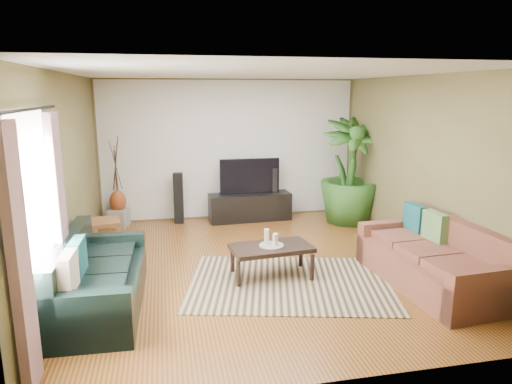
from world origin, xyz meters
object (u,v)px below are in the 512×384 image
object	(u,v)px
sofa_right	(430,254)
potted_plant	(349,171)
vase	(118,201)
side_table	(104,237)
pedestal	(119,217)
tv_stand	(250,207)
sofa_left	(101,273)
speaker_right	(272,193)
coffee_table	(271,261)
television	(250,176)
speaker_left	(179,198)

from	to	relation	value
sofa_right	potted_plant	xyz separation A→B (m)	(0.14, 2.98, 0.57)
sofa_right	vase	xyz separation A→B (m)	(-4.14, 3.59, 0.05)
side_table	pedestal	bearing A→B (deg)	86.07
tv_stand	pedestal	world-z (taller)	tv_stand
sofa_left	speaker_right	distance (m)	4.42
coffee_table	potted_plant	xyz separation A→B (m)	(2.06, 2.29, 0.78)
sofa_left	sofa_right	distance (m)	4.04
side_table	speaker_right	bearing A→B (deg)	26.04
potted_plant	pedestal	world-z (taller)	potted_plant
coffee_table	speaker_right	size ratio (longest dim) A/B	1.06
sofa_left	television	world-z (taller)	television
television	potted_plant	xyz separation A→B (m)	(1.81, -0.55, 0.13)
pedestal	vase	bearing A→B (deg)	0.00
tv_stand	side_table	bearing A→B (deg)	-153.70
sofa_left	side_table	size ratio (longest dim) A/B	3.78
tv_stand	side_table	world-z (taller)	side_table
tv_stand	pedestal	size ratio (longest dim) A/B	4.87
vase	side_table	bearing A→B (deg)	-93.93
sofa_right	speaker_right	xyz separation A→B (m)	(-1.19, 3.59, 0.08)
sofa_left	television	distance (m)	4.10
sofa_right	television	distance (m)	3.93
sofa_right	coffee_table	world-z (taller)	sofa_right
speaker_right	potted_plant	distance (m)	1.55
sofa_left	vase	world-z (taller)	sofa_left
sofa_right	tv_stand	distance (m)	3.89
vase	coffee_table	bearing A→B (deg)	-52.51
sofa_right	pedestal	world-z (taller)	sofa_right
pedestal	vase	world-z (taller)	vase
sofa_left	coffee_table	size ratio (longest dim) A/B	1.89
sofa_left	speaker_left	size ratio (longest dim) A/B	2.10
television	speaker_left	world-z (taller)	television
television	potted_plant	size ratio (longest dim) A/B	0.58
coffee_table	television	bearing A→B (deg)	78.55
vase	side_table	size ratio (longest dim) A/B	0.78
potted_plant	vase	bearing A→B (deg)	171.83
speaker_left	vase	size ratio (longest dim) A/B	2.32
speaker_left	sofa_right	bearing A→B (deg)	-44.15
potted_plant	tv_stand	bearing A→B (deg)	163.75
vase	side_table	world-z (taller)	vase
sofa_right	sofa_left	bearing A→B (deg)	-97.08
coffee_table	speaker_right	xyz separation A→B (m)	(0.72, 2.90, 0.29)
sofa_left	potted_plant	world-z (taller)	potted_plant
television	tv_stand	bearing A→B (deg)	-90.00
sofa_left	speaker_right	bearing A→B (deg)	-38.20
speaker_left	potted_plant	bearing A→B (deg)	-5.22
sofa_right	speaker_right	world-z (taller)	speaker_right
vase	sofa_right	bearing A→B (deg)	-40.99
sofa_right	speaker_left	bearing A→B (deg)	-143.93
sofa_left	pedestal	distance (m)	3.39
pedestal	coffee_table	bearing A→B (deg)	-52.51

